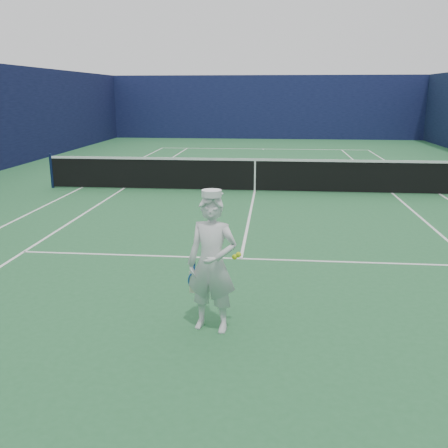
# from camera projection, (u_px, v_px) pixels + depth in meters

# --- Properties ---
(ground) EXTENTS (80.00, 80.00, 0.00)m
(ground) POSITION_uv_depth(u_px,v_px,m) (255.00, 192.00, 15.20)
(ground) COLOR #256135
(ground) RESTS_ON ground
(court_markings) EXTENTS (11.03, 23.83, 0.01)m
(court_markings) POSITION_uv_depth(u_px,v_px,m) (255.00, 191.00, 15.20)
(court_markings) COLOR white
(court_markings) RESTS_ON ground
(windscreen_fence) EXTENTS (20.12, 36.12, 4.00)m
(windscreen_fence) POSITION_uv_depth(u_px,v_px,m) (256.00, 125.00, 14.69)
(windscreen_fence) COLOR #10153C
(windscreen_fence) RESTS_ON ground
(tennis_net) EXTENTS (12.88, 0.09, 1.07)m
(tennis_net) POSITION_uv_depth(u_px,v_px,m) (255.00, 173.00, 15.06)
(tennis_net) COLOR #141E4C
(tennis_net) RESTS_ON ground
(tennis_player) EXTENTS (0.74, 0.61, 1.80)m
(tennis_player) POSITION_uv_depth(u_px,v_px,m) (212.00, 263.00, 6.15)
(tennis_player) COLOR silver
(tennis_player) RESTS_ON ground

